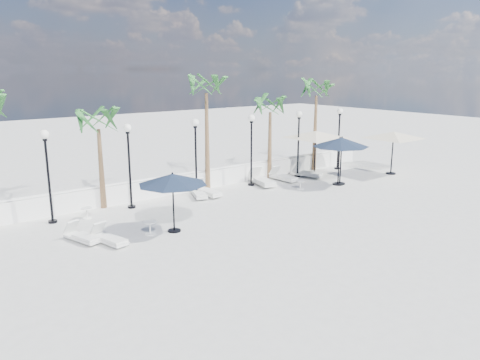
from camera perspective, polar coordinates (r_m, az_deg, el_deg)
ground at (r=18.59m, az=5.51°, el=-6.09°), size 100.00×100.00×0.00m
balustrade at (r=24.25m, az=-6.58°, el=-0.33°), size 26.00×0.30×1.01m
lamppost_1 at (r=20.26m, az=-22.45°, el=1.87°), size 0.36×0.36×3.84m
lamppost_2 at (r=21.39m, az=-13.40°, el=3.09°), size 0.36×0.36×3.84m
lamppost_3 at (r=23.01m, az=-5.43°, el=4.10°), size 0.36×0.36×3.84m
lamppost_4 at (r=25.02m, az=1.40°, el=4.90°), size 0.36×0.36×3.84m
lamppost_5 at (r=27.32m, az=7.16°, el=5.52°), size 0.36×0.36×3.84m
lamppost_6 at (r=29.87m, az=11.99°, el=6.00°), size 0.36×0.36×3.84m
palm_1 at (r=21.57m, az=-16.90°, el=6.36°), size 2.60×2.60×4.70m
palm_2 at (r=24.06m, az=-4.14°, el=10.81°), size 2.60×2.60×6.10m
palm_3 at (r=26.73m, az=3.71°, el=8.57°), size 2.60×2.60×4.90m
palm_4 at (r=29.24m, az=9.30°, el=10.36°), size 2.60×2.60×5.70m
lounger_1 at (r=17.71m, az=-15.69°, el=-6.83°), size 0.91×1.75×0.63m
lounger_2 at (r=18.21m, az=-18.68°, el=-6.49°), size 0.99×1.74×0.62m
lounger_3 at (r=23.45m, az=-4.15°, el=-1.33°), size 0.76×1.95×0.71m
lounger_4 at (r=25.55m, az=2.66°, el=-0.01°), size 1.18×2.26×0.81m
lounger_5 at (r=23.23m, az=-5.04°, el=-1.55°), size 1.12×1.80×0.64m
lounger_6 at (r=26.60m, az=5.32°, el=0.40°), size 0.68×1.88×0.70m
lounger_7 at (r=27.72m, az=8.10°, el=0.87°), size 1.23×2.00×0.71m
side_table_0 at (r=20.86m, az=-18.19°, el=-3.73°), size 0.48×0.48×0.47m
side_table_1 at (r=18.27m, az=-10.91°, el=-5.60°), size 0.53×0.53×0.52m
side_table_2 at (r=24.84m, az=7.38°, el=-0.49°), size 0.46×0.46×0.45m
parasol_navy_left at (r=17.96m, az=-8.23°, el=0.07°), size 2.68×2.68×2.36m
parasol_navy_mid at (r=25.74m, az=12.08°, el=4.48°), size 2.95×2.95×2.65m
parasol_navy_right at (r=25.92m, az=12.30°, el=4.52°), size 2.95×2.95×2.65m
parasol_cream_sq_a at (r=27.88m, az=9.22°, el=5.89°), size 5.78×5.78×2.84m
parasol_cream_sq_b at (r=29.29m, az=18.24°, el=5.59°), size 5.50×5.50×2.76m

